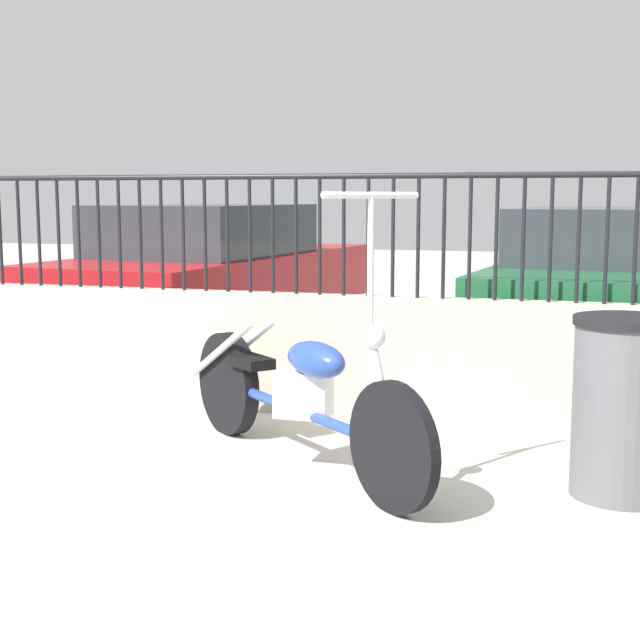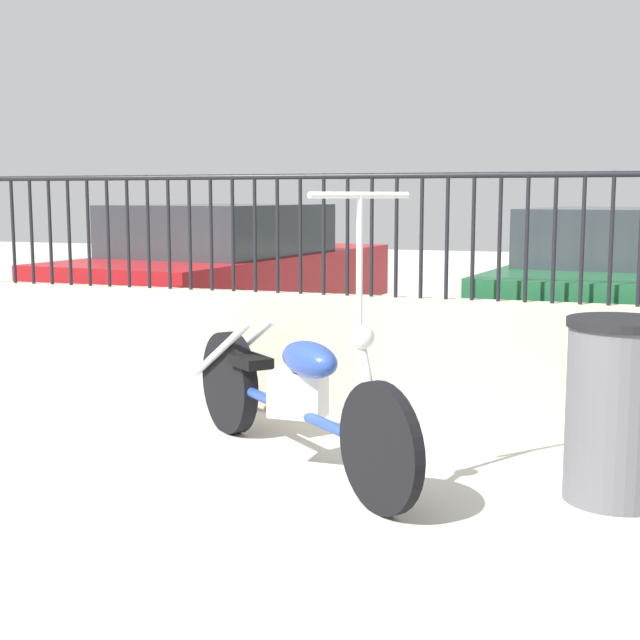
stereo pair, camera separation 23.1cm
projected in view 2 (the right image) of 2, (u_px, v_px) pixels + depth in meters
name	position (u px, v px, depth m)	size (l,w,h in m)	color
ground_plane	(169.00, 536.00, 3.74)	(40.00, 40.00, 0.00)	#B7B2A5
low_wall	(335.00, 355.00, 5.78)	(8.93, 0.18, 0.79)	#B2A893
fence_railing	(336.00, 216.00, 5.66)	(8.93, 0.04, 0.77)	black
motorcycle_blue	(285.00, 390.00, 4.74)	(1.81, 1.58, 1.44)	black
trash_bin	(618.00, 410.00, 4.13)	(0.50, 0.50, 0.86)	#56565B
car_red	(231.00, 269.00, 9.15)	(2.18, 4.59, 1.33)	black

